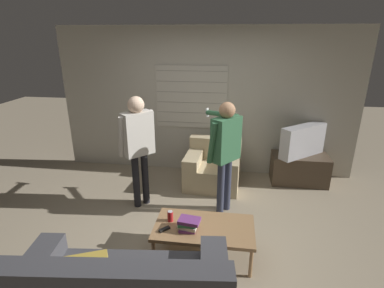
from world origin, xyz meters
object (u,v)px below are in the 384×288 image
(spare_remote, at_px, (164,229))
(armchair_beige, at_px, (213,168))
(coffee_table, at_px, (204,229))
(person_right_standing, at_px, (225,145))
(soda_can, at_px, (170,216))
(book_stack, at_px, (188,224))
(person_left_standing, at_px, (138,139))
(tv, at_px, (303,141))

(spare_remote, bearing_deg, armchair_beige, 121.89)
(coffee_table, relative_size, person_right_standing, 0.70)
(person_right_standing, relative_size, soda_can, 12.64)
(book_stack, height_order, spare_remote, book_stack)
(person_left_standing, distance_m, soda_can, 1.27)
(spare_remote, bearing_deg, soda_can, 124.72)
(coffee_table, xyz_separation_m, spare_remote, (-0.42, -0.13, 0.05))
(person_right_standing, xyz_separation_m, spare_remote, (-0.60, -1.10, -0.61))
(tv, xyz_separation_m, spare_remote, (-1.84, -2.16, -0.36))
(spare_remote, bearing_deg, coffee_table, 60.72)
(tv, relative_size, soda_can, 6.32)
(person_left_standing, bearing_deg, coffee_table, -90.03)
(armchair_beige, distance_m, coffee_table, 1.76)
(coffee_table, distance_m, soda_can, 0.41)
(armchair_beige, height_order, person_left_standing, person_left_standing)
(book_stack, height_order, soda_can, book_stack)
(armchair_beige, height_order, person_right_standing, person_right_standing)
(armchair_beige, xyz_separation_m, person_left_standing, (-1.01, -0.79, 0.74))
(coffee_table, bearing_deg, armchair_beige, 90.91)
(coffee_table, height_order, spare_remote, spare_remote)
(armchair_beige, relative_size, book_stack, 3.64)
(tv, distance_m, person_right_standing, 1.65)
(soda_can, height_order, spare_remote, soda_can)
(tv, distance_m, soda_can, 2.70)
(coffee_table, height_order, person_left_standing, person_left_standing)
(soda_can, bearing_deg, person_right_standing, 58.17)
(coffee_table, bearing_deg, person_left_standing, 136.77)
(armchair_beige, xyz_separation_m, person_right_standing, (0.20, -0.80, 0.71))
(tv, relative_size, person_left_standing, 0.49)
(coffee_table, bearing_deg, tv, 55.12)
(armchair_beige, height_order, tv, tv)
(person_left_standing, height_order, person_right_standing, person_left_standing)
(person_right_standing, bearing_deg, book_stack, -159.73)
(soda_can, distance_m, spare_remote, 0.19)
(armchair_beige, relative_size, tv, 1.16)
(person_left_standing, relative_size, soda_can, 12.94)
(person_left_standing, xyz_separation_m, book_stack, (0.87, -1.05, -0.58))
(armchair_beige, xyz_separation_m, tv, (1.44, 0.27, 0.46))
(tv, relative_size, person_right_standing, 0.50)
(tv, bearing_deg, book_stack, 13.28)
(person_right_standing, distance_m, spare_remote, 1.39)
(tv, bearing_deg, soda_can, 7.76)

